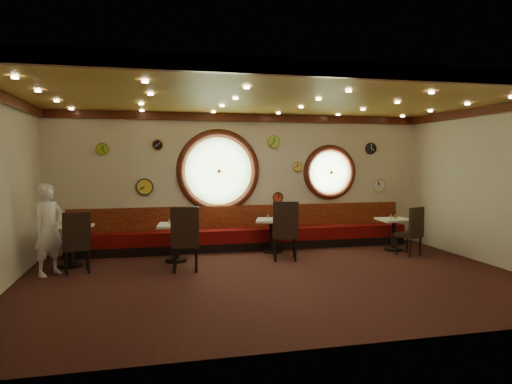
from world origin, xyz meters
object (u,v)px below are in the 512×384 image
at_px(table_c, 272,231).
at_px(waiter, 49,229).
at_px(chair_c, 285,227).
at_px(condiment_b_pepper, 174,222).
at_px(condiment_b_bottle, 180,219).
at_px(table_d, 394,230).
at_px(table_a, 71,241).
at_px(chair_a, 77,239).
at_px(condiment_d_salt, 391,217).
at_px(condiment_c_pepper, 273,217).
at_px(condiment_a_salt, 63,223).
at_px(condiment_b_salt, 169,222).
at_px(chair_b, 185,235).
at_px(condiment_d_bottle, 396,215).
at_px(condiment_a_bottle, 77,221).
at_px(table_b, 176,238).
at_px(chair_d, 413,228).
at_px(condiment_c_bottle, 276,214).
at_px(condiment_a_pepper, 74,224).
at_px(condiment_c_salt, 268,217).
at_px(condiment_d_pepper, 395,217).

bearing_deg(table_c, waiter, -167.15).
distance_m(chair_c, waiter, 4.56).
relative_size(condiment_b_pepper, condiment_b_bottle, 0.58).
height_order(table_d, condiment_b_pepper, condiment_b_pepper).
bearing_deg(table_a, chair_a, -72.41).
relative_size(condiment_d_salt, waiter, 0.06).
xyz_separation_m(condiment_d_salt, condiment_b_bottle, (-4.84, 0.04, 0.07)).
xyz_separation_m(condiment_b_pepper, condiment_c_pepper, (2.25, 0.39, -0.02)).
bearing_deg(condiment_a_salt, condiment_b_salt, -0.93).
xyz_separation_m(chair_b, condiment_d_bottle, (4.97, 0.98, 0.12)).
bearing_deg(condiment_c_pepper, condiment_a_bottle, -176.14).
height_order(table_b, chair_d, chair_d).
relative_size(chair_d, condiment_d_salt, 6.34).
xyz_separation_m(condiment_b_pepper, condiment_c_bottle, (2.36, 0.54, 0.02)).
xyz_separation_m(chair_a, condiment_c_pepper, (4.06, 1.06, 0.15)).
relative_size(table_c, condiment_a_pepper, 9.85).
bearing_deg(condiment_d_bottle, table_a, -179.72).
height_order(table_c, waiter, waiter).
relative_size(table_d, condiment_a_pepper, 8.44).
distance_m(condiment_a_pepper, condiment_c_pepper, 4.21).
bearing_deg(waiter, condiment_c_pepper, -36.10).
height_order(chair_c, condiment_b_salt, chair_c).
relative_size(condiment_a_salt, condiment_d_bottle, 0.61).
relative_size(table_d, condiment_b_pepper, 7.48).
distance_m(table_c, chair_b, 2.49).
xyz_separation_m(condiment_b_salt, condiment_c_salt, (2.24, 0.47, -0.02)).
height_order(table_c, chair_d, chair_d).
xyz_separation_m(table_b, condiment_b_bottle, (0.09, 0.06, 0.38)).
height_order(chair_a, chair_d, chair_a).
distance_m(table_b, chair_c, 2.29).
xyz_separation_m(condiment_c_bottle, waiter, (-4.65, -1.15, -0.01)).
xyz_separation_m(condiment_d_salt, condiment_a_pepper, (-6.90, -0.08, 0.06)).
bearing_deg(condiment_d_bottle, condiment_c_salt, 171.70).
bearing_deg(chair_c, condiment_b_pepper, -178.38).
height_order(table_a, table_c, table_a).
relative_size(condiment_c_bottle, waiter, 0.11).
distance_m(table_d, condiment_a_pepper, 7.00).
bearing_deg(condiment_c_salt, table_c, -28.70).
relative_size(chair_b, condiment_d_salt, 7.30).
distance_m(condiment_a_pepper, condiment_a_bottle, 0.21).
xyz_separation_m(chair_a, condiment_d_pepper, (6.84, 0.57, 0.14)).
relative_size(chair_a, condiment_a_pepper, 8.12).
height_order(chair_c, condiment_d_salt, chair_c).
bearing_deg(condiment_b_pepper, chair_a, -159.91).
bearing_deg(chair_b, condiment_b_bottle, 97.63).
height_order(chair_d, condiment_a_bottle, chair_d).
xyz_separation_m(table_b, chair_c, (2.24, -0.45, 0.22)).
bearing_deg(table_c, condiment_a_pepper, -173.02).
distance_m(table_b, chair_b, 0.96).
bearing_deg(chair_b, condiment_c_salt, 41.28).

